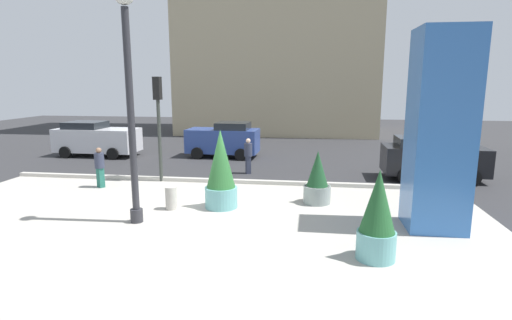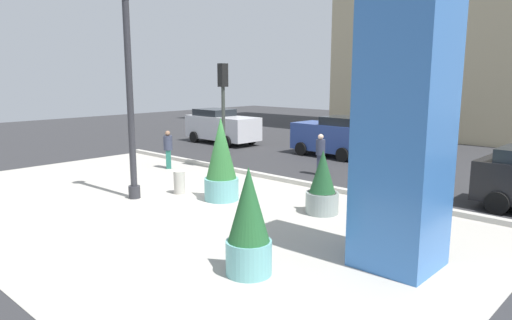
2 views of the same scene
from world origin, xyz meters
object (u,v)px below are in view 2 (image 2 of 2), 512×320
(potted_plant_by_pillar, at_px, (249,224))
(potted_plant_near_left, at_px, (322,186))
(art_pillar_blue, at_px, (404,132))
(potted_plant_near_right, at_px, (221,162))
(pedestrian_by_curb, at_px, (168,148))
(concrete_bollard, at_px, (179,183))
(pedestrian_crossing, at_px, (320,152))
(car_far_lane, at_px, (222,126))
(lamp_post, at_px, (130,100))
(car_passing_lane, at_px, (334,136))
(traffic_light_corner, at_px, (223,99))

(potted_plant_by_pillar, bearing_deg, potted_plant_near_left, 106.76)
(art_pillar_blue, relative_size, potted_plant_near_right, 2.12)
(potted_plant_near_left, distance_m, pedestrian_by_curb, 8.35)
(concrete_bollard, bearing_deg, pedestrian_crossing, 73.51)
(potted_plant_near_left, xyz_separation_m, potted_plant_near_right, (-3.09, -0.92, 0.42))
(car_far_lane, bearing_deg, lamp_post, -55.85)
(concrete_bollard, distance_m, pedestrian_crossing, 5.78)
(concrete_bollard, xyz_separation_m, pedestrian_by_curb, (-3.66, 2.29, 0.49))
(car_far_lane, relative_size, car_passing_lane, 1.16)
(potted_plant_near_left, xyz_separation_m, pedestrian_crossing, (-3.01, 4.18, 0.09))
(potted_plant_near_right, distance_m, traffic_light_corner, 4.84)
(traffic_light_corner, bearing_deg, lamp_post, -77.10)
(potted_plant_by_pillar, xyz_separation_m, car_far_lane, (-13.35, 11.72, -0.04))
(potted_plant_near_right, bearing_deg, car_passing_lane, 101.79)
(car_far_lane, bearing_deg, potted_plant_by_pillar, -41.28)
(potted_plant_by_pillar, relative_size, pedestrian_by_curb, 1.35)
(lamp_post, distance_m, concrete_bollard, 3.05)
(pedestrian_by_curb, bearing_deg, car_far_lane, 120.11)
(pedestrian_crossing, bearing_deg, potted_plant_near_left, -54.27)
(traffic_light_corner, distance_m, pedestrian_by_curb, 3.09)
(pedestrian_crossing, bearing_deg, potted_plant_by_pillar, -63.08)
(potted_plant_by_pillar, relative_size, pedestrian_crossing, 1.33)
(traffic_light_corner, relative_size, pedestrian_by_curb, 2.70)
(car_far_lane, bearing_deg, traffic_light_corner, -42.26)
(art_pillar_blue, height_order, traffic_light_corner, art_pillar_blue)
(potted_plant_by_pillar, bearing_deg, concrete_bollard, 153.60)
(traffic_light_corner, height_order, car_far_lane, traffic_light_corner)
(lamp_post, bearing_deg, potted_plant_near_left, 26.85)
(car_passing_lane, bearing_deg, potted_plant_near_right, -78.21)
(art_pillar_blue, distance_m, potted_plant_near_right, 6.53)
(art_pillar_blue, bearing_deg, potted_plant_near_right, 171.00)
(potted_plant_near_right, bearing_deg, art_pillar_blue, -9.00)
(concrete_bollard, xyz_separation_m, car_far_lane, (-7.42, 8.78, 0.59))
(art_pillar_blue, xyz_separation_m, pedestrian_crossing, (-6.19, 6.09, -1.84))
(potted_plant_near_right, bearing_deg, car_far_lane, 137.02)
(potted_plant_near_right, height_order, pedestrian_by_curb, potted_plant_near_right)
(car_passing_lane, bearing_deg, potted_plant_near_left, -58.35)
(art_pillar_blue, bearing_deg, car_far_lane, 148.46)
(concrete_bollard, bearing_deg, potted_plant_near_left, 16.09)
(art_pillar_blue, distance_m, car_far_lane, 17.97)
(traffic_light_corner, bearing_deg, potted_plant_near_left, -19.48)
(potted_plant_near_left, height_order, potted_plant_by_pillar, potted_plant_by_pillar)
(lamp_post, distance_m, car_passing_lane, 10.90)
(lamp_post, height_order, art_pillar_blue, lamp_post)
(lamp_post, height_order, concrete_bollard, lamp_post)
(potted_plant_near_left, xyz_separation_m, car_passing_lane, (-4.96, 8.05, 0.18))
(potted_plant_by_pillar, bearing_deg, pedestrian_by_curb, 151.39)
(concrete_bollard, relative_size, pedestrian_by_curb, 0.48)
(lamp_post, bearing_deg, art_pillar_blue, 4.97)
(potted_plant_near_right, bearing_deg, pedestrian_by_curb, 160.25)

